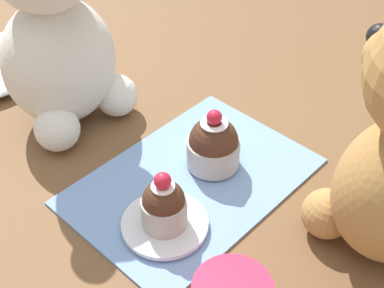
% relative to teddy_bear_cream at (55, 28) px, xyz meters
% --- Properties ---
extents(ground_plane, '(4.00, 4.00, 0.00)m').
position_rel_teddy_bear_cream_xyz_m(ground_plane, '(0.02, -0.19, -0.12)').
color(ground_plane, brown).
extents(knitted_placemat, '(0.26, 0.18, 0.01)m').
position_rel_teddy_bear_cream_xyz_m(knitted_placemat, '(0.02, -0.19, -0.12)').
color(knitted_placemat, '#7A9ED1').
rests_on(knitted_placemat, ground_plane).
extents(tulle_cloth, '(0.28, 0.15, 0.03)m').
position_rel_teddy_bear_cream_xyz_m(tulle_cloth, '(0.01, 0.15, -0.11)').
color(tulle_cloth, white).
rests_on(tulle_cloth, ground_plane).
extents(teddy_bear_cream, '(0.14, 0.14, 0.27)m').
position_rel_teddy_bear_cream_xyz_m(teddy_bear_cream, '(0.00, 0.00, 0.00)').
color(teddy_bear_cream, silver).
rests_on(teddy_bear_cream, ground_plane).
extents(cupcake_near_cream_bear, '(0.06, 0.06, 0.07)m').
position_rel_teddy_bear_cream_xyz_m(cupcake_near_cream_bear, '(0.05, -0.19, -0.09)').
color(cupcake_near_cream_bear, '#B2ADA3').
rests_on(cupcake_near_cream_bear, knitted_placemat).
extents(saucer_plate, '(0.09, 0.09, 0.01)m').
position_rel_teddy_bear_cream_xyz_m(saucer_plate, '(-0.05, -0.22, -0.12)').
color(saucer_plate, silver).
rests_on(saucer_plate, knitted_placemat).
extents(cupcake_near_tan_bear, '(0.05, 0.05, 0.07)m').
position_rel_teddy_bear_cream_xyz_m(cupcake_near_tan_bear, '(-0.05, -0.22, -0.09)').
color(cupcake_near_tan_bear, '#B2ADA3').
rests_on(cupcake_near_tan_bear, saucer_plate).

